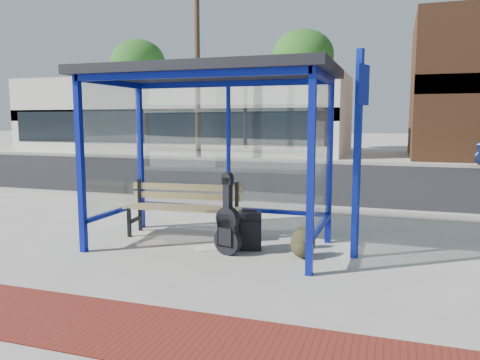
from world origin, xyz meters
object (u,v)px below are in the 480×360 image
(bench, at_px, (184,205))
(suitcase, at_px, (249,231))
(backpack, at_px, (302,244))
(guitar_bag, at_px, (228,227))

(bench, relative_size, suitcase, 3.20)
(suitcase, relative_size, backpack, 1.47)
(backpack, bearing_deg, suitcase, 167.37)
(bench, xyz_separation_m, backpack, (1.91, -0.57, -0.29))
(guitar_bag, distance_m, suitcase, 0.38)
(bench, relative_size, backpack, 4.70)
(guitar_bag, distance_m, backpack, 0.98)
(suitcase, bearing_deg, bench, 141.54)
(suitcase, height_order, backpack, suitcase)
(suitcase, xyz_separation_m, backpack, (0.75, -0.14, -0.08))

